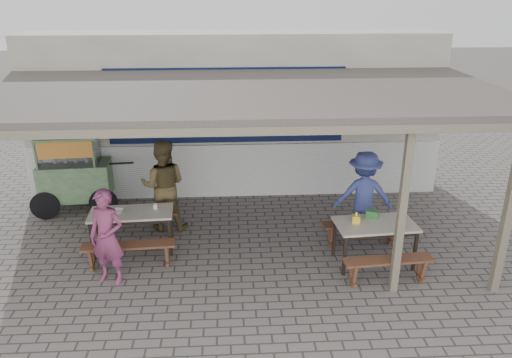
{
  "coord_description": "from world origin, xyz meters",
  "views": [
    {
      "loc": [
        -0.15,
        -7.38,
        4.45
      ],
      "look_at": [
        0.31,
        0.9,
        1.2
      ],
      "focal_mm": 35.0,
      "sensor_mm": 36.0,
      "label": 1
    }
  ],
  "objects_px": {
    "bench_right_street": "(388,265)",
    "bench_left_wall": "(137,218)",
    "table_right": "(375,227)",
    "patron_street_side": "(107,237)",
    "patron_wall_side": "(164,185)",
    "condiment_bowl": "(118,211)",
    "bench_right_wall": "(361,228)",
    "tissue_box": "(356,219)",
    "condiment_jar": "(155,206)",
    "table_left": "(131,216)",
    "vendor_cart": "(73,170)",
    "patron_right_table": "(363,195)",
    "donation_box": "(372,214)",
    "bench_left_street": "(129,250)"
  },
  "relations": [
    {
      "from": "patron_right_table",
      "to": "bench_right_street",
      "type": "bearing_deg",
      "value": 94.69
    },
    {
      "from": "table_right",
      "to": "patron_street_side",
      "type": "bearing_deg",
      "value": 179.75
    },
    {
      "from": "patron_wall_side",
      "to": "patron_right_table",
      "type": "bearing_deg",
      "value": 175.36
    },
    {
      "from": "bench_right_street",
      "to": "bench_right_wall",
      "type": "distance_m",
      "value": 1.29
    },
    {
      "from": "bench_right_street",
      "to": "patron_right_table",
      "type": "bearing_deg",
      "value": 85.62
    },
    {
      "from": "bench_right_wall",
      "to": "vendor_cart",
      "type": "xyz_separation_m",
      "value": [
        -5.55,
        1.82,
        0.55
      ]
    },
    {
      "from": "vendor_cart",
      "to": "table_left",
      "type": "bearing_deg",
      "value": -55.49
    },
    {
      "from": "tissue_box",
      "to": "condiment_bowl",
      "type": "relative_size",
      "value": 0.7
    },
    {
      "from": "vendor_cart",
      "to": "table_right",
      "type": "bearing_deg",
      "value": -28.54
    },
    {
      "from": "vendor_cart",
      "to": "donation_box",
      "type": "xyz_separation_m",
      "value": [
        5.59,
        -2.25,
        -0.07
      ]
    },
    {
      "from": "bench_right_street",
      "to": "table_right",
      "type": "bearing_deg",
      "value": 90.0
    },
    {
      "from": "bench_right_street",
      "to": "condiment_bowl",
      "type": "height_order",
      "value": "condiment_bowl"
    },
    {
      "from": "bench_left_wall",
      "to": "patron_wall_side",
      "type": "bearing_deg",
      "value": 21.4
    },
    {
      "from": "bench_right_street",
      "to": "vendor_cart",
      "type": "xyz_separation_m",
      "value": [
        -5.65,
        3.11,
        0.55
      ]
    },
    {
      "from": "bench_left_street",
      "to": "table_right",
      "type": "distance_m",
      "value": 4.11
    },
    {
      "from": "condiment_bowl",
      "to": "vendor_cart",
      "type": "bearing_deg",
      "value": 124.98
    },
    {
      "from": "bench_left_wall",
      "to": "donation_box",
      "type": "height_order",
      "value": "donation_box"
    },
    {
      "from": "table_right",
      "to": "donation_box",
      "type": "distance_m",
      "value": 0.26
    },
    {
      "from": "bench_right_street",
      "to": "patron_wall_side",
      "type": "height_order",
      "value": "patron_wall_side"
    },
    {
      "from": "bench_right_wall",
      "to": "tissue_box",
      "type": "distance_m",
      "value": 0.81
    },
    {
      "from": "patron_street_side",
      "to": "condiment_bowl",
      "type": "height_order",
      "value": "patron_street_side"
    },
    {
      "from": "bench_left_wall",
      "to": "condiment_jar",
      "type": "distance_m",
      "value": 0.8
    },
    {
      "from": "table_right",
      "to": "bench_left_wall",
      "type": "bearing_deg",
      "value": 158.56
    },
    {
      "from": "condiment_jar",
      "to": "table_left",
      "type": "bearing_deg",
      "value": -163.4
    },
    {
      "from": "bench_right_street",
      "to": "condiment_jar",
      "type": "height_order",
      "value": "condiment_jar"
    },
    {
      "from": "table_right",
      "to": "condiment_bowl",
      "type": "distance_m",
      "value": 4.4
    },
    {
      "from": "table_left",
      "to": "condiment_bowl",
      "type": "distance_m",
      "value": 0.24
    },
    {
      "from": "tissue_box",
      "to": "patron_right_table",
      "type": "bearing_deg",
      "value": 68.68
    },
    {
      "from": "bench_left_wall",
      "to": "patron_right_table",
      "type": "relative_size",
      "value": 0.93
    },
    {
      "from": "bench_left_street",
      "to": "tissue_box",
      "type": "bearing_deg",
      "value": -3.66
    },
    {
      "from": "bench_right_wall",
      "to": "vendor_cart",
      "type": "distance_m",
      "value": 5.87
    },
    {
      "from": "table_left",
      "to": "patron_right_table",
      "type": "relative_size",
      "value": 0.88
    },
    {
      "from": "patron_street_side",
      "to": "table_right",
      "type": "bearing_deg",
      "value": 22.36
    },
    {
      "from": "bench_right_wall",
      "to": "patron_wall_side",
      "type": "height_order",
      "value": "patron_wall_side"
    },
    {
      "from": "tissue_box",
      "to": "condiment_jar",
      "type": "xyz_separation_m",
      "value": [
        -3.4,
        0.74,
        -0.02
      ]
    },
    {
      "from": "vendor_cart",
      "to": "tissue_box",
      "type": "bearing_deg",
      "value": -29.37
    },
    {
      "from": "patron_wall_side",
      "to": "condiment_bowl",
      "type": "xyz_separation_m",
      "value": [
        -0.69,
        -0.84,
        -0.12
      ]
    },
    {
      "from": "bench_left_street",
      "to": "condiment_jar",
      "type": "relative_size",
      "value": 17.84
    },
    {
      "from": "condiment_jar",
      "to": "tissue_box",
      "type": "bearing_deg",
      "value": -12.31
    },
    {
      "from": "bench_left_wall",
      "to": "table_left",
      "type": "bearing_deg",
      "value": -90.0
    },
    {
      "from": "bench_right_wall",
      "to": "vendor_cart",
      "type": "relative_size",
      "value": 0.71
    },
    {
      "from": "bench_right_street",
      "to": "bench_left_wall",
      "type": "bearing_deg",
      "value": 151.1
    },
    {
      "from": "bench_left_street",
      "to": "bench_right_wall",
      "type": "height_order",
      "value": "same"
    },
    {
      "from": "patron_right_table",
      "to": "condiment_jar",
      "type": "distance_m",
      "value": 3.78
    },
    {
      "from": "table_right",
      "to": "table_left",
      "type": "bearing_deg",
      "value": 166.46
    },
    {
      "from": "bench_right_wall",
      "to": "patron_street_side",
      "type": "height_order",
      "value": "patron_street_side"
    },
    {
      "from": "table_left",
      "to": "tissue_box",
      "type": "height_order",
      "value": "tissue_box"
    },
    {
      "from": "bench_left_street",
      "to": "donation_box",
      "type": "xyz_separation_m",
      "value": [
        4.09,
        0.15,
        0.48
      ]
    },
    {
      "from": "bench_left_wall",
      "to": "condiment_jar",
      "type": "xyz_separation_m",
      "value": [
        0.44,
        -0.49,
        0.45
      ]
    },
    {
      "from": "condiment_bowl",
      "to": "bench_right_street",
      "type": "bearing_deg",
      "value": -16.77
    }
  ]
}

